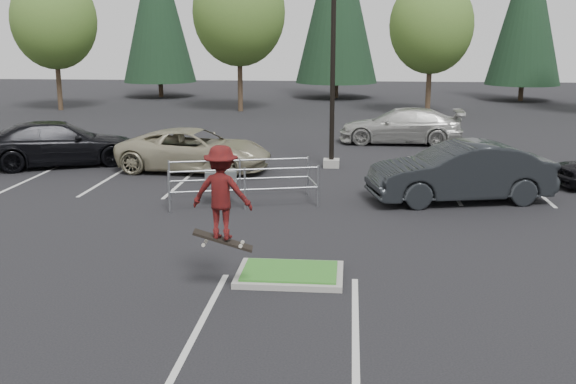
# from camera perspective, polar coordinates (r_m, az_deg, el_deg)

# --- Properties ---
(ground) EXTENTS (120.00, 120.00, 0.00)m
(ground) POSITION_cam_1_polar(r_m,az_deg,el_deg) (14.13, 0.16, -7.22)
(ground) COLOR black
(ground) RESTS_ON ground
(grass_median) EXTENTS (2.20, 1.60, 0.16)m
(grass_median) POSITION_cam_1_polar(r_m,az_deg,el_deg) (14.10, 0.16, -6.93)
(grass_median) COLOR gray
(grass_median) RESTS_ON ground
(stall_lines) EXTENTS (22.62, 17.60, 0.01)m
(stall_lines) POSITION_cam_1_polar(r_m,az_deg,el_deg) (19.99, -2.15, -1.06)
(stall_lines) COLOR beige
(stall_lines) RESTS_ON ground
(light_pole) EXTENTS (0.70, 0.60, 10.12)m
(light_pole) POSITION_cam_1_polar(r_m,az_deg,el_deg) (25.19, 3.84, 12.35)
(light_pole) COLOR gray
(light_pole) RESTS_ON ground
(decid_a) EXTENTS (5.44, 5.44, 8.91)m
(decid_a) POSITION_cam_1_polar(r_m,az_deg,el_deg) (47.29, -19.17, 13.32)
(decid_a) COLOR #38281C
(decid_a) RESTS_ON ground
(decid_b) EXTENTS (5.89, 5.89, 9.64)m
(decid_b) POSITION_cam_1_polar(r_m,az_deg,el_deg) (44.32, -4.17, 14.64)
(decid_b) COLOR #38281C
(decid_b) RESTS_ON ground
(decid_c) EXTENTS (5.12, 5.12, 8.38)m
(decid_c) POSITION_cam_1_polar(r_m,az_deg,el_deg) (43.28, 12.02, 13.38)
(decid_c) COLOR #38281C
(decid_c) RESTS_ON ground
(conif_a) EXTENTS (5.72, 5.72, 13.00)m
(conif_a) POSITION_cam_1_polar(r_m,az_deg,el_deg) (55.35, -11.01, 15.25)
(conif_a) COLOR #38281C
(conif_a) RESTS_ON ground
(conif_c) EXTENTS (5.50, 5.50, 12.50)m
(conif_c) POSITION_cam_1_polar(r_m,az_deg,el_deg) (54.25, 19.63, 14.53)
(conif_c) COLOR #38281C
(conif_c) RESTS_ON ground
(cart_corral) EXTENTS (4.58, 2.60, 1.23)m
(cart_corral) POSITION_cam_1_polar(r_m,az_deg,el_deg) (19.95, -5.30, 1.13)
(cart_corral) COLOR #94979C
(cart_corral) RESTS_ON ground
(skateboarder) EXTENTS (1.23, 0.79, 2.05)m
(skateboarder) POSITION_cam_1_polar(r_m,az_deg,el_deg) (12.75, -5.62, -0.09)
(skateboarder) COLOR black
(skateboarder) RESTS_ON ground
(car_l_tan) EXTENTS (5.83, 3.14, 1.55)m
(car_l_tan) POSITION_cam_1_polar(r_m,az_deg,el_deg) (25.03, -7.91, 3.55)
(car_l_tan) COLOR gray
(car_l_tan) RESTS_ON ground
(car_l_black) EXTENTS (6.33, 4.61, 1.70)m
(car_l_black) POSITION_cam_1_polar(r_m,az_deg,el_deg) (27.26, -19.02, 3.90)
(car_l_black) COLOR black
(car_l_black) RESTS_ON ground
(car_r_charc) EXTENTS (5.70, 3.07, 1.78)m
(car_r_charc) POSITION_cam_1_polar(r_m,az_deg,el_deg) (20.85, 14.36, 1.63)
(car_r_charc) COLOR black
(car_r_charc) RESTS_ON ground
(car_far_silver) EXTENTS (5.70, 2.53, 1.63)m
(car_far_silver) POSITION_cam_1_polar(r_m,az_deg,el_deg) (31.54, 9.54, 5.55)
(car_far_silver) COLOR #B0B0AB
(car_far_silver) RESTS_ON ground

